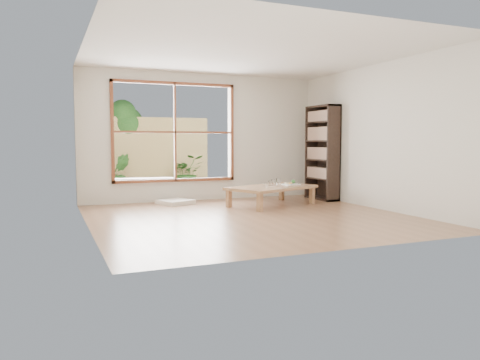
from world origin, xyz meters
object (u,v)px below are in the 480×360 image
Objects in this scene: bookshelf at (322,153)px; food_tray at (291,184)px; garden_bench at (144,181)px; low_table at (272,188)px.

bookshelf is 6.01× the size of food_tray.
bookshelf is 1.13m from food_tray.
food_tray is 0.25× the size of garden_bench.
garden_bench reaches higher than low_table.
bookshelf is (1.40, 0.44, 0.66)m from low_table.
low_table is 1.46× the size of garden_bench.
garden_bench is at bearing 136.02° from food_tray.
food_tray is 3.18m from garden_bench.
low_table is at bearing -40.12° from garden_bench.
low_table is 0.98× the size of bookshelf.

